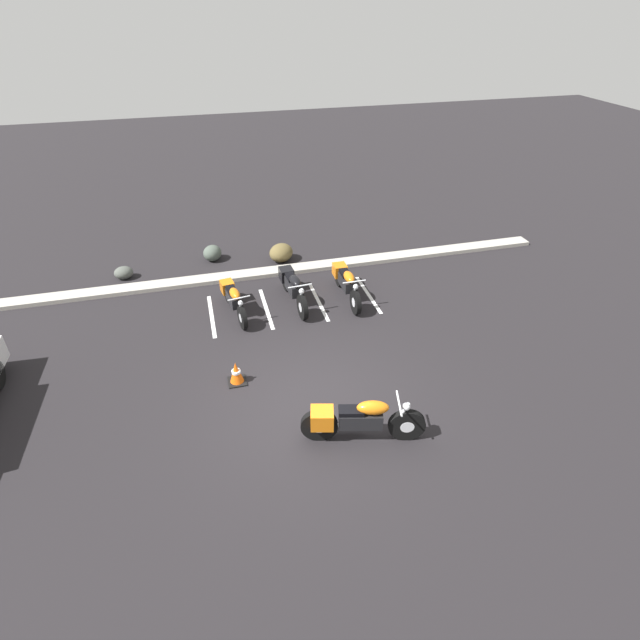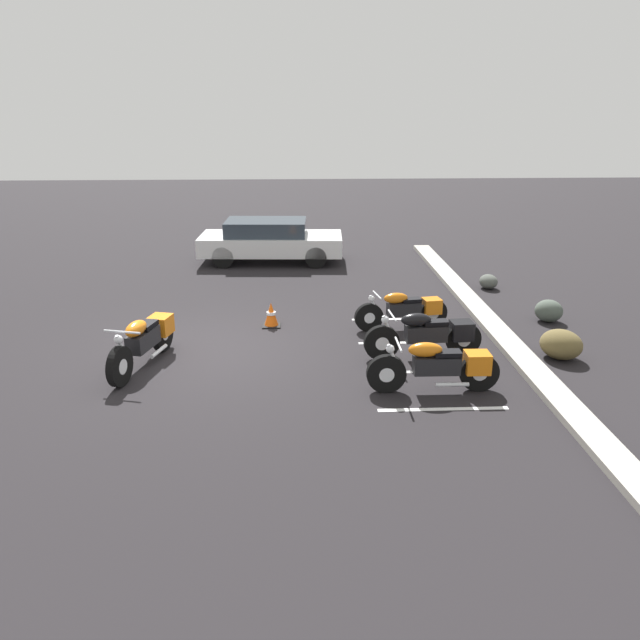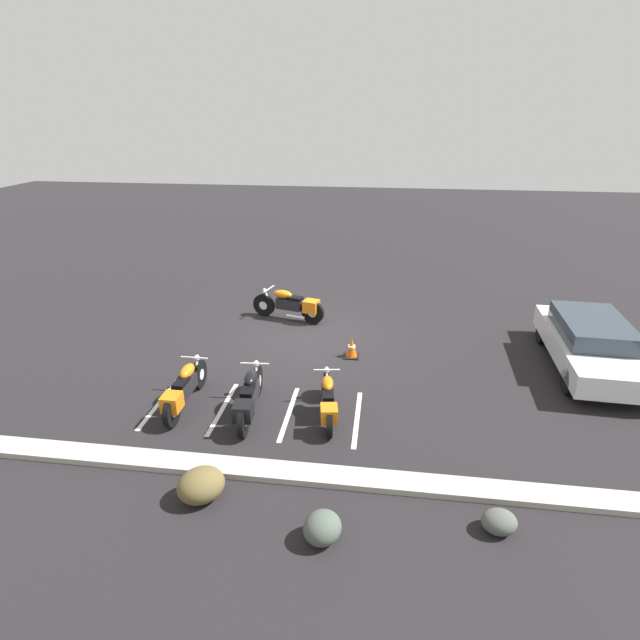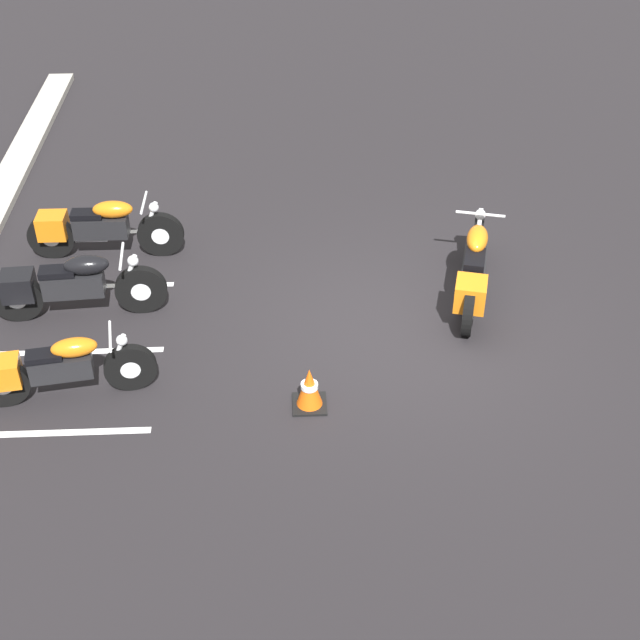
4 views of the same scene
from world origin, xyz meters
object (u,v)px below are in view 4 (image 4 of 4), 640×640
object	(u,v)px
parked_bike_0	(56,368)
traffic_cone	(309,389)
motorcycle_orange_featured	(473,269)
parked_bike_2	(97,228)
parked_bike_1	(69,286)

from	to	relation	value
parked_bike_0	traffic_cone	distance (m)	2.93
parked_bike_0	traffic_cone	bearing A→B (deg)	-14.59
motorcycle_orange_featured	parked_bike_2	world-z (taller)	motorcycle_orange_featured
parked_bike_1	traffic_cone	world-z (taller)	parked_bike_1
parked_bike_0	parked_bike_1	distance (m)	1.66
motorcycle_orange_featured	parked_bike_1	distance (m)	5.32
parked_bike_0	motorcycle_orange_featured	bearing A→B (deg)	9.61
parked_bike_0	parked_bike_2	bearing A→B (deg)	81.19
parked_bike_1	parked_bike_2	distance (m)	1.50
motorcycle_orange_featured	parked_bike_1	bearing A→B (deg)	105.50
parked_bike_1	traffic_cone	xyz separation A→B (m)	(-1.93, -3.06, -0.23)
parked_bike_0	traffic_cone	xyz separation A→B (m)	(-0.28, -2.91, -0.18)
parked_bike_1	parked_bike_2	size ratio (longest dim) A/B	1.02
motorcycle_orange_featured	parked_bike_0	distance (m)	5.46
motorcycle_orange_featured	parked_bike_0	world-z (taller)	motorcycle_orange_featured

